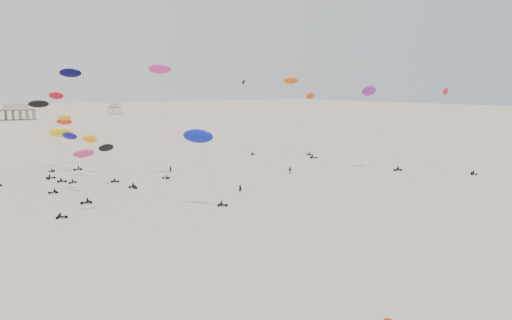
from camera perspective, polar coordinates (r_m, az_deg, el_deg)
ground_plane at (r=198.73m, az=-17.55°, el=2.03°), size 900.00×900.00×0.00m
pavilion_main at (r=343.92m, az=-25.69°, el=4.86°), size 21.00×13.00×9.80m
pavilion_small at (r=387.54m, az=-15.87°, el=5.57°), size 9.00×7.00×8.00m
rig_0 at (r=159.22m, az=4.33°, el=7.77°), size 5.08×14.01×24.54m
rig_1 at (r=154.56m, az=-1.15°, el=6.61°), size 2.77×7.67×22.94m
rig_2 at (r=100.09m, az=-20.00°, el=0.38°), size 3.43×13.20×14.29m
rig_3 at (r=108.29m, az=-15.63°, el=-0.25°), size 6.40×8.92×9.88m
rig_4 at (r=117.42m, az=-20.61°, el=7.40°), size 7.28×5.32×25.03m
rig_5 at (r=140.56m, az=-21.29°, el=3.15°), size 8.92×13.72×15.84m
rig_6 at (r=123.95m, az=-18.00°, el=1.53°), size 4.21×18.14×16.45m
rig_7 at (r=126.38m, az=-21.71°, el=1.54°), size 8.32×10.94×16.02m
rig_8 at (r=116.96m, az=-10.88°, el=9.00°), size 5.71×7.76×26.11m
rig_10 at (r=136.11m, az=-22.79°, el=4.49°), size 10.72×9.99×18.53m
rig_11 at (r=86.44m, az=-19.72°, el=-1.16°), size 7.42×3.87×10.84m
rig_12 at (r=124.98m, az=-21.60°, el=5.25°), size 3.97×17.26×22.38m
rig_13 at (r=128.30m, az=13.25°, el=6.44°), size 8.62×8.71×21.18m
rig_14 at (r=150.82m, az=6.30°, el=5.78°), size 7.73×9.72×19.24m
rig_16 at (r=133.54m, az=21.63°, el=4.87°), size 5.76×13.50×21.34m
rig_17 at (r=106.02m, az=-21.58°, el=1.85°), size 5.57×3.55×12.93m
rig_18 at (r=86.48m, az=-6.38°, el=2.00°), size 7.14×6.07×13.84m
spectator_0 at (r=99.01m, az=-1.82°, el=-3.75°), size 0.87×0.84×1.99m
spectator_1 at (r=120.71m, az=3.93°, el=-1.54°), size 1.13×0.96×2.01m
spectator_3 at (r=123.02m, az=-9.75°, el=-1.46°), size 0.85×0.72×1.99m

